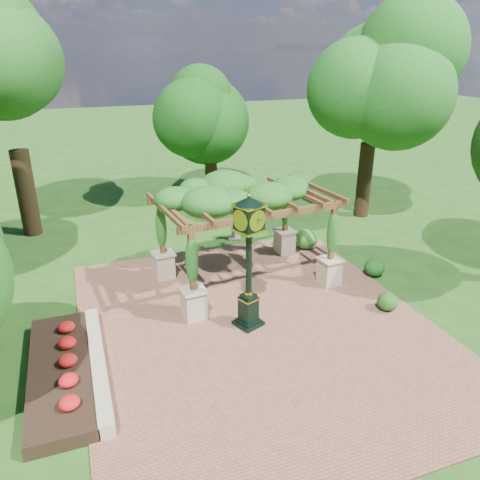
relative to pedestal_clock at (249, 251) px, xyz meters
name	(u,v)px	position (x,y,z in m)	size (l,w,h in m)	color
ground	(271,345)	(0.24, -1.12, -2.44)	(120.00, 120.00, 0.00)	#1E4714
brick_plaza	(257,326)	(0.24, -0.12, -2.42)	(10.00, 12.00, 0.04)	brown
border_wall	(98,364)	(-4.36, -0.62, -2.24)	(0.35, 5.00, 0.40)	#C6B793
flower_bed	(61,372)	(-5.26, -0.62, -2.26)	(1.50, 5.00, 0.36)	red
pedestal_clock	(249,251)	(0.00, 0.00, 0.00)	(1.04, 1.04, 4.06)	black
pergola	(246,200)	(0.93, 2.73, 0.57)	(6.16, 4.22, 3.66)	#C4B391
sundial	(235,231)	(1.90, 6.57, -2.04)	(0.64, 0.64, 0.89)	#9A9B92
shrub_front	(388,302)	(4.41, -0.70, -2.11)	(0.64, 0.64, 0.58)	#1C4F16
shrub_mid	(374,267)	(5.43, 1.48, -2.08)	(0.71, 0.71, 0.64)	#164914
shrub_back	(306,239)	(4.26, 4.55, -1.98)	(0.92, 0.92, 0.83)	#265C1A
tree_west_far	(5,77)	(-6.34, 10.29, 4.17)	(4.78, 4.78, 9.64)	black
tree_north	(210,108)	(2.77, 12.89, 2.34)	(4.26, 4.26, 6.96)	#322414
tree_east_far	(375,81)	(8.79, 7.35, 3.90)	(5.01, 5.01, 9.20)	black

